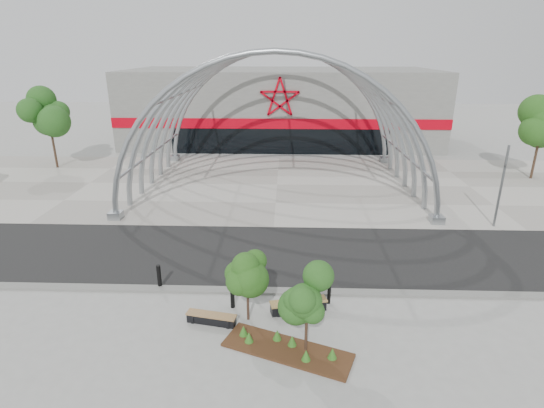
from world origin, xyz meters
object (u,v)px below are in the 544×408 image
at_px(bench_0, 211,319).
at_px(signal_pole, 501,185).
at_px(bench_1, 298,306).
at_px(street_tree_0, 247,267).
at_px(bollard_2, 252,287).
at_px(street_tree_1, 307,298).

bearing_deg(bench_0, signal_pole, 33.35).
bearing_deg(bench_1, street_tree_0, -162.82).
xyz_separation_m(bench_0, bollard_2, (1.41, 2.02, 0.24)).
bearing_deg(bollard_2, street_tree_0, -89.95).
bearing_deg(signal_pole, street_tree_0, -144.92).
distance_m(street_tree_0, bench_0, 2.59).
xyz_separation_m(signal_pole, bollard_2, (-14.01, -8.14, -2.17)).
bearing_deg(signal_pole, street_tree_1, -135.33).
xyz_separation_m(street_tree_1, bollard_2, (-2.20, 3.54, -1.76)).
xyz_separation_m(bench_1, bollard_2, (-2.00, 1.08, 0.20)).
distance_m(street_tree_1, bench_0, 4.40).
height_order(street_tree_0, bench_1, street_tree_0).
height_order(signal_pole, bench_1, signal_pole).
bearing_deg(bollard_2, street_tree_1, -58.10).
distance_m(signal_pole, bollard_2, 16.35).
xyz_separation_m(signal_pole, bench_1, (-12.01, -9.22, -2.37)).
distance_m(signal_pole, street_tree_1, 16.61).
relative_size(street_tree_1, bench_0, 1.52).
relative_size(signal_pole, bench_1, 2.09).
relative_size(street_tree_1, bollard_2, 3.51).
bearing_deg(street_tree_1, street_tree_0, 140.15).
xyz_separation_m(street_tree_0, bench_1, (2.00, 0.62, -2.11)).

